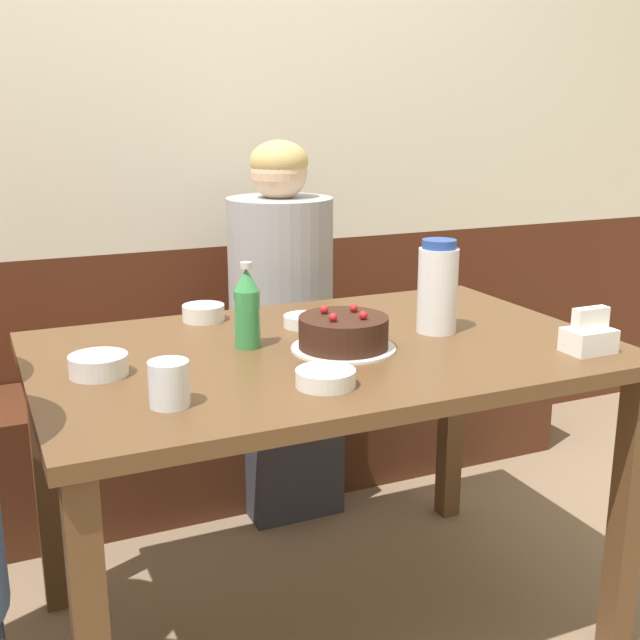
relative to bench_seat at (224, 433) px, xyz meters
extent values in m
plane|color=#846B51|center=(0.00, -0.83, -0.22)|extent=(12.00, 12.00, 0.00)
cube|color=#4C2314|center=(0.00, 0.22, 0.20)|extent=(4.80, 0.04, 0.83)
cube|color=#472314|center=(0.00, 0.00, 0.00)|extent=(2.53, 0.38, 0.43)
cube|color=brown|center=(0.00, -0.83, 0.53)|extent=(1.34, 0.85, 0.03)
cube|color=brown|center=(0.62, -1.21, 0.15)|extent=(0.06, 0.06, 0.72)
cube|color=brown|center=(-0.62, -0.45, 0.15)|extent=(0.06, 0.06, 0.72)
cube|color=brown|center=(0.62, -0.45, 0.15)|extent=(0.06, 0.06, 0.72)
cylinder|color=white|center=(0.03, -0.87, 0.55)|extent=(0.24, 0.24, 0.01)
cylinder|color=#381E14|center=(0.03, -0.87, 0.59)|extent=(0.21, 0.21, 0.07)
sphere|color=red|center=(0.07, -0.84, 0.63)|extent=(0.02, 0.02, 0.02)
sphere|color=red|center=(0.00, -0.83, 0.63)|extent=(0.02, 0.02, 0.02)
sphere|color=red|center=(-0.01, -0.90, 0.63)|extent=(0.02, 0.02, 0.02)
sphere|color=red|center=(0.06, -0.91, 0.63)|extent=(0.02, 0.02, 0.02)
cylinder|color=white|center=(0.31, -0.83, 0.65)|extent=(0.10, 0.10, 0.21)
cylinder|color=#28479E|center=(0.31, -0.83, 0.77)|extent=(0.08, 0.08, 0.02)
cylinder|color=#388E4C|center=(-0.17, -0.77, 0.61)|extent=(0.06, 0.06, 0.14)
cone|color=#388E4C|center=(-0.17, -0.77, 0.71)|extent=(0.06, 0.06, 0.05)
cylinder|color=silver|center=(-0.17, -0.77, 0.74)|extent=(0.03, 0.03, 0.01)
cube|color=white|center=(0.53, -1.12, 0.57)|extent=(0.11, 0.08, 0.05)
cube|color=white|center=(0.53, -1.12, 0.62)|extent=(0.09, 0.03, 0.05)
cylinder|color=white|center=(-0.52, -0.83, 0.57)|extent=(0.12, 0.12, 0.04)
cylinder|color=white|center=(0.02, -0.65, 0.56)|extent=(0.10, 0.10, 0.03)
cylinder|color=white|center=(-0.11, -1.09, 0.56)|extent=(0.12, 0.12, 0.03)
cylinder|color=white|center=(-0.19, -0.49, 0.56)|extent=(0.11, 0.11, 0.04)
cylinder|color=silver|center=(-0.43, -1.07, 0.59)|extent=(0.08, 0.08, 0.09)
cube|color=#33333D|center=(0.16, -0.14, 0.01)|extent=(0.30, 0.34, 0.45)
cylinder|color=#99999E|center=(0.16, -0.14, 0.53)|extent=(0.33, 0.33, 0.58)
sphere|color=beige|center=(0.16, -0.14, 0.90)|extent=(0.18, 0.18, 0.18)
ellipsoid|color=tan|center=(0.16, -0.14, 0.93)|extent=(0.18, 0.18, 0.13)
camera|label=1|loc=(-0.75, -2.48, 1.09)|focal=45.00mm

